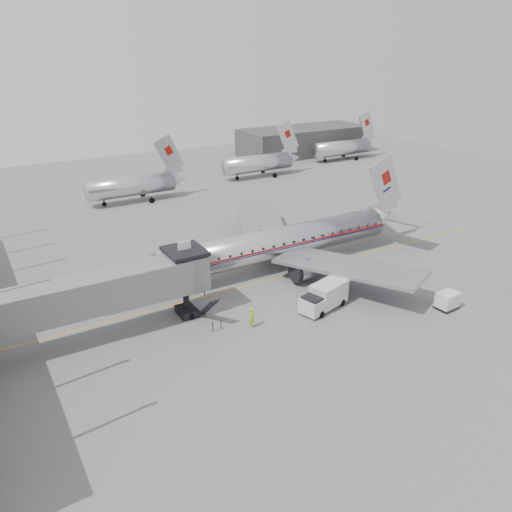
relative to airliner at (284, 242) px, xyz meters
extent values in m
plane|color=slate|center=(-4.76, -8.51, -2.83)|extent=(160.00, 160.00, 0.00)
cube|color=#393634|center=(40.24, 51.49, 0.17)|extent=(30.00, 12.00, 6.00)
cube|color=gold|center=(-1.76, -2.51, -2.82)|extent=(60.00, 0.15, 0.01)
cube|color=slate|center=(-26.76, -4.91, 1.47)|extent=(12.00, 2.80, 3.00)
cube|color=slate|center=(-17.76, -4.91, 1.47)|extent=(8.00, 3.00, 3.10)
cube|color=slate|center=(-13.76, -4.51, 1.47)|extent=(3.20, 3.60, 3.20)
cube|color=black|center=(-13.76, -4.51, 3.37)|extent=(3.40, 3.80, 0.30)
cube|color=white|center=(-13.76, -4.51, 3.87)|extent=(1.20, 0.15, 0.80)
cylinder|color=black|center=(-14.06, -4.91, -1.43)|extent=(0.56, 0.56, 2.80)
cube|color=black|center=(-14.06, -4.91, -2.48)|extent=(1.60, 2.20, 0.70)
cylinder|color=black|center=(-14.06, -5.91, -2.53)|extent=(0.30, 0.60, 0.60)
cylinder|color=black|center=(-14.06, -3.91, -2.53)|extent=(0.30, 0.60, 0.60)
cube|color=black|center=(-12.96, -7.21, -1.33)|extent=(0.90, 3.20, 2.90)
cylinder|color=silver|center=(-6.76, 33.49, -0.23)|extent=(14.00, 3.20, 3.20)
cube|color=silver|center=(0.04, 33.49, 4.17)|extent=(5.17, 0.26, 6.52)
cylinder|color=black|center=(-11.26, 33.49, -2.33)|extent=(0.24, 0.24, 1.00)
cylinder|color=silver|center=(19.24, 37.49, -0.23)|extent=(14.00, 3.20, 3.20)
cube|color=silver|center=(26.04, 37.49, 4.17)|extent=(5.17, 0.26, 6.52)
cylinder|color=black|center=(14.74, 37.49, -2.33)|extent=(0.24, 0.24, 1.00)
cylinder|color=silver|center=(43.24, 41.49, -0.23)|extent=(14.00, 3.20, 3.20)
cube|color=silver|center=(50.04, 41.49, 4.17)|extent=(5.17, 0.26, 6.52)
cylinder|color=black|center=(38.74, 41.49, -2.33)|extent=(0.24, 0.24, 1.00)
cylinder|color=silver|center=(-0.71, 0.00, 0.01)|extent=(28.38, 3.58, 3.50)
cone|color=silver|center=(-16.31, 0.05, 0.01)|extent=(2.85, 3.51, 3.50)
cone|color=silver|center=(15.18, -0.04, 0.39)|extent=(3.79, 3.34, 3.32)
cube|color=maroon|center=(-0.71, 0.00, 0.24)|extent=(28.38, 3.63, 0.17)
cube|color=#0A0C5D|center=(-0.71, 0.00, 0.03)|extent=(28.38, 3.63, 0.09)
cube|color=silver|center=(14.90, -0.04, 4.74)|extent=(5.80, 0.30, 7.27)
cube|color=gray|center=(2.15, 8.51, -0.28)|extent=(10.94, 15.93, 1.12)
cube|color=gray|center=(2.10, -8.52, -0.28)|extent=(10.87, 15.94, 1.12)
cylinder|color=gray|center=(-0.22, 4.92, -1.46)|extent=(3.22, 2.00, 1.99)
cylinder|color=gray|center=(-0.25, -4.92, -1.46)|extent=(3.22, 2.00, 1.99)
cylinder|color=black|center=(-13.95, 0.04, -2.21)|extent=(0.19, 0.19, 1.23)
cylinder|color=black|center=(1.19, 2.46, -2.17)|extent=(0.25, 0.25, 1.32)
cylinder|color=black|center=(1.19, 2.46, -2.40)|extent=(0.95, 0.33, 0.95)
cylinder|color=black|center=(1.17, -2.46, -2.17)|extent=(0.25, 0.25, 1.32)
cylinder|color=black|center=(1.17, -2.46, -2.40)|extent=(0.95, 0.33, 0.95)
cube|color=silver|center=(-1.76, -10.36, -1.45)|extent=(4.07, 2.91, 2.14)
cube|color=silver|center=(-4.23, -11.00, -1.86)|extent=(2.07, 2.29, 1.43)
cube|color=black|center=(-4.23, -11.00, -1.25)|extent=(1.63, 1.99, 0.61)
cylinder|color=black|center=(-3.70, -11.81, -2.50)|extent=(0.70, 0.41, 0.65)
cylinder|color=black|center=(-4.17, -10.04, -2.50)|extent=(0.70, 0.41, 0.65)
cylinder|color=black|center=(-0.54, -10.99, -2.50)|extent=(0.70, 0.41, 0.65)
cylinder|color=black|center=(-1.01, -9.21, -2.50)|extent=(0.70, 0.41, 0.65)
cube|color=silver|center=(7.60, -16.55, -1.88)|extent=(2.08, 1.61, 1.40)
cube|color=black|center=(7.60, -16.55, -2.63)|extent=(2.18, 1.71, 0.12)
cylinder|color=black|center=(6.84, -17.19, -2.68)|extent=(0.31, 0.14, 0.30)
cylinder|color=black|center=(8.43, -17.10, -2.68)|extent=(0.31, 0.14, 0.30)
cylinder|color=black|center=(6.77, -15.99, -2.68)|extent=(0.31, 0.14, 0.30)
cylinder|color=black|center=(8.37, -15.90, -2.68)|extent=(0.31, 0.14, 0.30)
imported|color=#B5E01A|center=(-10.02, -9.97, -1.86)|extent=(0.84, 0.80, 1.94)
camera|label=1|loc=(-29.49, -43.13, 20.14)|focal=35.00mm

